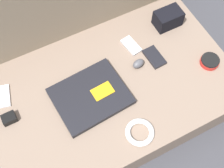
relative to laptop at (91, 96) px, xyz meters
The scene contains 11 objects.
ground_plane 0.20m from the laptop, ahead, with size 8.00×8.00×0.00m, color #38383D.
couch_seat 0.14m from the laptop, ahead, with size 1.09×0.67×0.15m.
laptop is the anchor object (origin of this frame).
computer_mouse 0.26m from the laptop, ahead, with size 0.06×0.05×0.04m.
speaker_puck 0.56m from the laptop, ahead, with size 0.09×0.09×0.03m.
phone_silver 0.32m from the laptop, 28.45° to the left, with size 0.07×0.11×0.01m.
phone_black 0.35m from the laptop, ahead, with size 0.07×0.11×0.01m.
phone_small 0.38m from the laptop, 152.59° to the left, with size 0.09×0.12×0.01m.
camera_pouch 0.54m from the laptop, 20.70° to the left, with size 0.13×0.09×0.08m.
charger_brick 0.35m from the laptop, 169.98° to the left, with size 0.06×0.05×0.03m.
cable_coil 0.26m from the laptop, 65.88° to the right, with size 0.12×0.12×0.02m.
Camera 1 is at (-0.29, -0.56, 1.36)m, focal length 50.00 mm.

